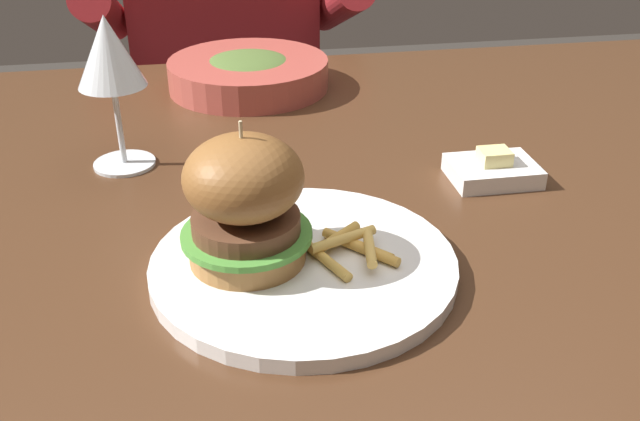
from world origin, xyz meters
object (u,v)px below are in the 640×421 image
at_px(soup_bowl, 248,72).
at_px(diner_person, 228,103).
at_px(burger_sandwich, 245,201).
at_px(wine_glass, 109,57).
at_px(main_plate, 304,265).
at_px(butter_dish, 493,170).

bearing_deg(soup_bowl, diner_person, 92.26).
bearing_deg(burger_sandwich, wine_glass, 116.54).
height_order(main_plate, butter_dish, butter_dish).
xyz_separation_m(wine_glass, soup_bowl, (0.17, 0.24, -0.10)).
xyz_separation_m(main_plate, diner_person, (-0.02, 0.92, -0.18)).
distance_m(wine_glass, diner_person, 0.74).
bearing_deg(diner_person, wine_glass, -102.73).
bearing_deg(wine_glass, butter_dish, -15.02).
bearing_deg(butter_dish, diner_person, 108.46).
relative_size(butter_dish, soup_bowl, 0.40).
relative_size(wine_glass, soup_bowl, 0.74).
bearing_deg(butter_dish, soup_bowl, 124.33).
bearing_deg(diner_person, soup_bowl, -87.74).
height_order(main_plate, burger_sandwich, burger_sandwich).
bearing_deg(butter_dish, burger_sandwich, -154.11).
xyz_separation_m(main_plate, butter_dish, (0.24, 0.15, 0.00)).
relative_size(wine_glass, butter_dish, 1.84).
bearing_deg(diner_person, butter_dish, -71.54).
bearing_deg(main_plate, butter_dish, 31.81).
height_order(burger_sandwich, diner_person, diner_person).
bearing_deg(main_plate, soup_bowl, 90.63).
distance_m(burger_sandwich, butter_dish, 0.32).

